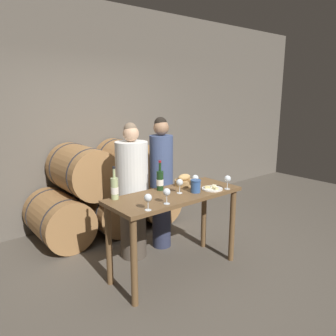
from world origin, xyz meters
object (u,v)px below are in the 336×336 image
object	(u,v)px
wine_bottle_red	(160,180)
cheese_plate	(212,188)
tasting_table	(175,207)
bread_basket	(184,181)
wine_glass_right	(195,178)
wine_bottle_white	(115,188)
blue_crock	(196,186)
wine_glass_far_right	(228,179)
wine_glass_far_left	(148,198)
wine_glass_center	(180,183)
person_left	(132,192)
person_right	(161,181)
wine_glass_left	(167,192)

from	to	relation	value
wine_bottle_red	cheese_plate	bearing A→B (deg)	-36.30
tasting_table	bread_basket	world-z (taller)	bread_basket
tasting_table	wine_glass_right	bearing A→B (deg)	0.37
tasting_table	wine_glass_right	size ratio (longest dim) A/B	9.57
wine_bottle_white	blue_crock	bearing A→B (deg)	-23.40
wine_glass_right	wine_glass_far_right	world-z (taller)	same
cheese_plate	wine_glass_far_left	distance (m)	0.93
tasting_table	wine_glass_center	xyz separation A→B (m)	(0.04, -0.03, 0.26)
person_left	bread_basket	xyz separation A→B (m)	(0.44, -0.41, 0.14)
tasting_table	wine_bottle_red	xyz separation A→B (m)	(-0.05, 0.19, 0.26)
tasting_table	wine_glass_center	bearing A→B (deg)	-35.02
wine_bottle_white	wine_bottle_red	bearing A→B (deg)	-3.96
person_right	wine_glass_far_left	size ratio (longest dim) A/B	10.74
person_right	wine_glass_left	world-z (taller)	person_right
person_right	wine_bottle_red	bearing A→B (deg)	-129.62
bread_basket	wine_glass_center	distance (m)	0.32
wine_bottle_red	wine_glass_far_right	xyz separation A→B (m)	(0.59, -0.43, 0.00)
wine_bottle_red	bread_basket	distance (m)	0.34
cheese_plate	wine_glass_left	bearing A→B (deg)	-174.73
person_left	wine_glass_left	size ratio (longest dim) A/B	10.46
cheese_plate	wine_glass_far_left	world-z (taller)	wine_glass_far_left
person_left	wine_bottle_red	xyz separation A→B (m)	(0.10, -0.39, 0.20)
bread_basket	tasting_table	bearing A→B (deg)	-148.73
bread_basket	wine_glass_right	size ratio (longest dim) A/B	1.44
wine_bottle_red	blue_crock	world-z (taller)	wine_bottle_red
tasting_table	wine_bottle_white	size ratio (longest dim) A/B	4.44
blue_crock	cheese_plate	size ratio (longest dim) A/B	0.60
bread_basket	wine_glass_center	xyz separation A→B (m)	(-0.24, -0.20, 0.06)
person_right	wine_glass_center	size ratio (longest dim) A/B	10.74
person_left	wine_glass_center	xyz separation A→B (m)	(0.19, -0.61, 0.20)
wine_bottle_white	wine_glass_left	world-z (taller)	wine_bottle_white
blue_crock	tasting_table	bearing A→B (deg)	150.47
wine_bottle_white	wine_glass_left	size ratio (longest dim) A/B	2.15
wine_glass_far_right	wine_glass_right	bearing A→B (deg)	135.71
wine_bottle_white	wine_glass_far_left	xyz separation A→B (m)	(0.07, -0.47, 0.00)
tasting_table	wine_glass_far_left	bearing A→B (deg)	-155.17
tasting_table	wine_glass_right	distance (m)	0.39
tasting_table	wine_bottle_white	world-z (taller)	wine_bottle_white
person_left	wine_glass_right	xyz separation A→B (m)	(0.44, -0.58, 0.20)
person_left	wine_bottle_white	distance (m)	0.59
wine_bottle_red	wine_bottle_white	distance (m)	0.54
blue_crock	wine_glass_center	xyz separation A→B (m)	(-0.15, 0.08, 0.04)
person_left	wine_bottle_red	size ratio (longest dim) A/B	4.91
person_left	wine_bottle_red	distance (m)	0.45
wine_bottle_red	bread_basket	size ratio (longest dim) A/B	1.48
bread_basket	blue_crock	bearing A→B (deg)	-107.92
person_left	wine_glass_far_right	xyz separation A→B (m)	(0.69, -0.82, 0.20)
wine_bottle_red	wine_glass_left	bearing A→B (deg)	-119.90
wine_glass_left	blue_crock	bearing A→B (deg)	11.92
blue_crock	wine_glass_far_right	world-z (taller)	wine_glass_far_right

